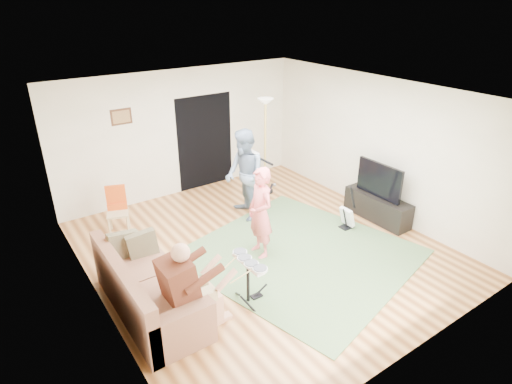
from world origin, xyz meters
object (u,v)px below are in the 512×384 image
Objects in this scene: drum_kit at (248,283)px; singer at (260,213)px; guitarist at (245,175)px; torchiere_lamp at (265,130)px; dining_chair at (118,217)px; sofa at (144,294)px; television at (379,180)px; guitar_spare at (347,217)px; tv_cabinet at (377,207)px.

singer reaches higher than drum_kit.
torchiere_lamp is at bearing 137.21° from guitarist.
singer reaches higher than dining_chair.
sofa is at bearing -48.79° from guitarist.
guitarist is (2.70, 1.55, 0.60)m from sofa.
guitarist is at bearing 142.67° from television.
guitar_spare reaches higher than tv_cabinet.
television is at bearing -9.23° from dining_chair.
drum_kit is 0.82× the size of dining_chair.
torchiere_lamp is at bearing 113.95° from television.
guitarist is (1.40, 2.20, 0.58)m from drum_kit.
singer reaches higher than guitar_spare.
television is at bearing 88.62° from singer.
sofa is 2.45× the size of dining_chair.
dining_chair is (-3.29, 0.11, -1.13)m from torchiere_lamp.
dining_chair reaches higher than sofa.
torchiere_lamp reaches higher than singer.
guitarist reaches higher than television.
dining_chair is at bearing -99.34° from guitarist.
dining_chair is 4.97m from television.
dining_chair is at bearing 151.04° from tv_cabinet.
dining_chair is at bearing 150.76° from television.
singer is (0.87, 0.92, 0.47)m from drum_kit.
singer is at bearing -127.62° from torchiere_lamp.
television is at bearing 10.56° from drum_kit.
guitar_spare is (2.74, 0.71, -0.07)m from drum_kit.
guitarist is 2.69m from tv_cabinet.
torchiere_lamp is 2.81m from tv_cabinet.
drum_kit is 0.84× the size of guitar_spare.
drum_kit is 3.56m from tv_cabinet.
guitar_spare is (1.87, -0.21, -0.54)m from singer.
guitar_spare is 0.98× the size of dining_chair.
dining_chair is (0.44, 2.41, 0.02)m from sofa.
sofa is at bearing 179.92° from television.
tv_cabinet is (4.80, -0.01, -0.04)m from sofa.
guitar_spare is 4.30m from dining_chair.
drum_kit is 0.52× the size of tv_cabinet.
guitar_spare is (1.33, -1.49, -0.65)m from guitarist.
singer is (2.17, 0.27, 0.50)m from sofa.
dining_chair is 4.99m from tv_cabinet.
torchiere_lamp reaches higher than tv_cabinet.
torchiere_lamp reaches higher than drum_kit.
torchiere_lamp is (1.02, 0.74, 0.55)m from guitarist.
guitarist is 2.03× the size of dining_chair.
sofa is 4.53m from torchiere_lamp.
torchiere_lamp reaches higher than guitar_spare.
dining_chair is 0.63× the size of tv_cabinet.
sofa is 4.78m from television.
guitarist is at bearing -144.10° from torchiere_lamp.
guitarist reaches higher than tv_cabinet.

